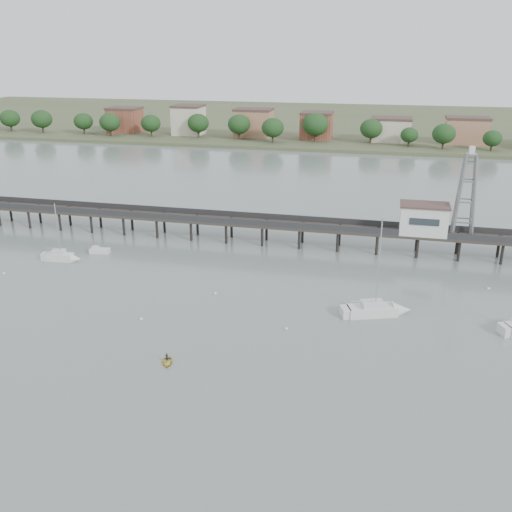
{
  "coord_description": "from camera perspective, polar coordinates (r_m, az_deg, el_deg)",
  "views": [
    {
      "loc": [
        18.33,
        -39.73,
        34.97
      ],
      "look_at": [
        -0.87,
        42.0,
        4.0
      ],
      "focal_mm": 40.0,
      "sensor_mm": 36.0,
      "label": 1
    }
  ],
  "objects": [
    {
      "name": "sailboat_b",
      "position": [
        104.02,
        -18.66,
        -0.12
      ],
      "size": [
        6.49,
        2.4,
        10.69
      ],
      "rotation": [
        0.0,
        0.0,
        0.09
      ],
      "color": "silver",
      "rests_on": "ground"
    },
    {
      "name": "white_tender",
      "position": [
        106.21,
        -15.41,
        0.51
      ],
      "size": [
        3.71,
        1.99,
        1.37
      ],
      "rotation": [
        0.0,
        0.0,
        0.15
      ],
      "color": "silver",
      "rests_on": "ground"
    },
    {
      "name": "sailboat_c",
      "position": [
        81.14,
        12.54,
        -5.31
      ],
      "size": [
        9.36,
        5.54,
        14.81
      ],
      "rotation": [
        0.0,
        0.0,
        0.35
      ],
      "color": "silver",
      "rests_on": "ground"
    },
    {
      "name": "lattice_tower",
      "position": [
        103.39,
        20.26,
        5.64
      ],
      "size": [
        3.2,
        3.2,
        15.5
      ],
      "color": "slate",
      "rests_on": "ground"
    },
    {
      "name": "ground_plane",
      "position": [
        56.01,
        -9.5,
        -18.72
      ],
      "size": [
        500.0,
        500.0,
        0.0
      ],
      "primitive_type": "plane",
      "color": "slate",
      "rests_on": "ground"
    },
    {
      "name": "yellow_dinghy",
      "position": [
        68.83,
        -8.87,
        -10.56
      ],
      "size": [
        1.77,
        1.01,
        2.38
      ],
      "primitive_type": "imported",
      "rotation": [
        0.0,
        0.0,
        0.33
      ],
      "color": "gold",
      "rests_on": "ground"
    },
    {
      "name": "dinghy_occupant",
      "position": [
        68.83,
        -8.87,
        -10.56
      ],
      "size": [
        0.57,
        1.16,
        0.27
      ],
      "primitive_type": "imported",
      "rotation": [
        0.0,
        0.0,
        3.29
      ],
      "color": "black",
      "rests_on": "ground"
    },
    {
      "name": "pier_building",
      "position": [
        103.88,
        16.42,
        3.6
      ],
      "size": [
        8.4,
        5.4,
        5.3
      ],
      "color": "silver",
      "rests_on": "ground"
    },
    {
      "name": "mooring_buoys",
      "position": [
        84.04,
        -3.2,
        -4.31
      ],
      "size": [
        76.88,
        22.46,
        0.39
      ],
      "color": "beige",
      "rests_on": "ground"
    },
    {
      "name": "far_shore",
      "position": [
        281.94,
        9.72,
        13.04
      ],
      "size": [
        500.0,
        170.0,
        10.4
      ],
      "color": "#475133",
      "rests_on": "ground"
    },
    {
      "name": "pier",
      "position": [
        106.09,
        2.69,
        3.14
      ],
      "size": [
        150.0,
        5.0,
        5.5
      ],
      "color": "#2D2823",
      "rests_on": "ground"
    }
  ]
}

